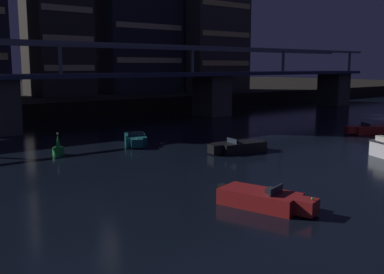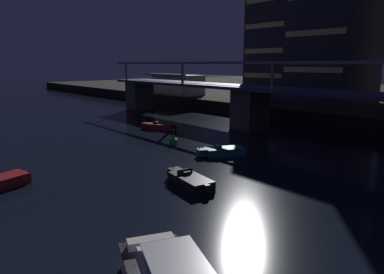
{
  "view_description": "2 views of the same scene",
  "coord_description": "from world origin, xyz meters",
  "px_view_note": "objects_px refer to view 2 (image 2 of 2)",
  "views": [
    {
      "loc": [
        -26.31,
        -8.83,
        6.83
      ],
      "look_at": [
        -7.64,
        15.17,
        2.0
      ],
      "focal_mm": 41.83,
      "sensor_mm": 36.0,
      "label": 1
    },
    {
      "loc": [
        17.5,
        0.27,
        9.09
      ],
      "look_at": [
        -9.21,
        23.56,
        1.66
      ],
      "focal_mm": 32.8,
      "sensor_mm": 36.0,
      "label": 2
    }
  ],
  "objects_px": {
    "speedboat_near_center": "(223,152)",
    "channel_buoy": "(173,140)",
    "speedboat_near_right": "(159,126)",
    "tower_west_tall": "(337,16)",
    "waterfront_pavilion": "(178,84)",
    "river_bridge": "(351,108)",
    "speedboat_far_left": "(189,181)",
    "tower_west_low": "(281,39)"
  },
  "relations": [
    {
      "from": "speedboat_near_center",
      "to": "channel_buoy",
      "type": "bearing_deg",
      "value": -175.33
    },
    {
      "from": "speedboat_near_right",
      "to": "channel_buoy",
      "type": "distance_m",
      "value": 9.65
    },
    {
      "from": "tower_west_tall",
      "to": "speedboat_near_center",
      "type": "xyz_separation_m",
      "value": [
        7.67,
        -35.74,
        -16.69
      ]
    },
    {
      "from": "channel_buoy",
      "to": "waterfront_pavilion",
      "type": "bearing_deg",
      "value": 140.54
    },
    {
      "from": "river_bridge",
      "to": "speedboat_near_right",
      "type": "xyz_separation_m",
      "value": [
        -22.21,
        -10.01,
        -3.85
      ]
    },
    {
      "from": "speedboat_far_left",
      "to": "waterfront_pavilion",
      "type": "bearing_deg",
      "value": 142.12
    },
    {
      "from": "tower_west_low",
      "to": "channel_buoy",
      "type": "relative_size",
      "value": 13.54
    },
    {
      "from": "tower_west_low",
      "to": "speedboat_near_right",
      "type": "relative_size",
      "value": 4.87
    },
    {
      "from": "tower_west_low",
      "to": "speedboat_far_left",
      "type": "relative_size",
      "value": 4.56
    },
    {
      "from": "tower_west_tall",
      "to": "speedboat_near_right",
      "type": "height_order",
      "value": "tower_west_tall"
    },
    {
      "from": "tower_west_low",
      "to": "speedboat_far_left",
      "type": "xyz_separation_m",
      "value": [
        23.61,
        -44.4,
        -13.55
      ]
    },
    {
      "from": "river_bridge",
      "to": "speedboat_near_center",
      "type": "height_order",
      "value": "river_bridge"
    },
    {
      "from": "river_bridge",
      "to": "speedboat_near_center",
      "type": "bearing_deg",
      "value": -114.61
    },
    {
      "from": "speedboat_near_center",
      "to": "speedboat_near_right",
      "type": "relative_size",
      "value": 1.0
    },
    {
      "from": "tower_west_tall",
      "to": "river_bridge",
      "type": "bearing_deg",
      "value": -57.7
    },
    {
      "from": "river_bridge",
      "to": "channel_buoy",
      "type": "xyz_separation_m",
      "value": [
        -13.55,
        -14.28,
        -3.78
      ]
    },
    {
      "from": "channel_buoy",
      "to": "speedboat_near_center",
      "type": "bearing_deg",
      "value": 4.67
    },
    {
      "from": "speedboat_near_center",
      "to": "tower_west_low",
      "type": "bearing_deg",
      "value": 117.85
    },
    {
      "from": "tower_west_low",
      "to": "speedboat_near_right",
      "type": "bearing_deg",
      "value": -84.54
    },
    {
      "from": "river_bridge",
      "to": "tower_west_low",
      "type": "bearing_deg",
      "value": 138.57
    },
    {
      "from": "speedboat_near_right",
      "to": "speedboat_far_left",
      "type": "relative_size",
      "value": 0.94
    },
    {
      "from": "speedboat_near_center",
      "to": "tower_west_tall",
      "type": "bearing_deg",
      "value": 102.12
    },
    {
      "from": "tower_west_low",
      "to": "speedboat_near_center",
      "type": "height_order",
      "value": "tower_west_low"
    },
    {
      "from": "tower_west_tall",
      "to": "channel_buoy",
      "type": "height_order",
      "value": "tower_west_tall"
    },
    {
      "from": "tower_west_tall",
      "to": "speedboat_near_center",
      "type": "relative_size",
      "value": 6.12
    },
    {
      "from": "speedboat_near_center",
      "to": "channel_buoy",
      "type": "xyz_separation_m",
      "value": [
        -7.28,
        -0.59,
        0.06
      ]
    },
    {
      "from": "speedboat_near_right",
      "to": "channel_buoy",
      "type": "bearing_deg",
      "value": -26.28
    },
    {
      "from": "channel_buoy",
      "to": "tower_west_low",
      "type": "bearing_deg",
      "value": 107.79
    },
    {
      "from": "tower_west_low",
      "to": "river_bridge",
      "type": "bearing_deg",
      "value": -41.43
    },
    {
      "from": "waterfront_pavilion",
      "to": "speedboat_far_left",
      "type": "distance_m",
      "value": 55.5
    },
    {
      "from": "waterfront_pavilion",
      "to": "speedboat_near_right",
      "type": "distance_m",
      "value": 32.15
    },
    {
      "from": "speedboat_near_right",
      "to": "tower_west_low",
      "type": "bearing_deg",
      "value": 95.46
    },
    {
      "from": "tower_west_tall",
      "to": "speedboat_near_center",
      "type": "bearing_deg",
      "value": -77.88
    },
    {
      "from": "tower_west_tall",
      "to": "speedboat_near_center",
      "type": "distance_m",
      "value": 40.18
    },
    {
      "from": "river_bridge",
      "to": "tower_west_tall",
      "type": "xyz_separation_m",
      "value": [
        -13.94,
        22.05,
        12.85
      ]
    },
    {
      "from": "tower_west_tall",
      "to": "speedboat_near_right",
      "type": "distance_m",
      "value": 37.08
    },
    {
      "from": "river_bridge",
      "to": "tower_west_low",
      "type": "xyz_separation_m",
      "value": [
        -25.3,
        22.33,
        9.71
      ]
    },
    {
      "from": "speedboat_near_right",
      "to": "speedboat_far_left",
      "type": "height_order",
      "value": "same"
    },
    {
      "from": "tower_west_tall",
      "to": "waterfront_pavilion",
      "type": "height_order",
      "value": "tower_west_tall"
    },
    {
      "from": "waterfront_pavilion",
      "to": "channel_buoy",
      "type": "distance_m",
      "value": 41.41
    },
    {
      "from": "waterfront_pavilion",
      "to": "speedboat_near_center",
      "type": "relative_size",
      "value": 2.52
    },
    {
      "from": "channel_buoy",
      "to": "speedboat_far_left",
      "type": "bearing_deg",
      "value": -33.29
    }
  ]
}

